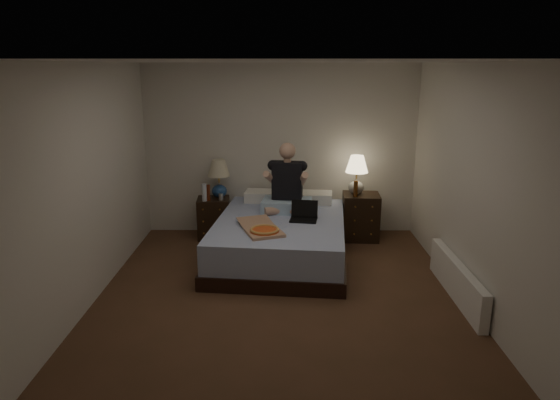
{
  "coord_description": "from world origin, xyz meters",
  "views": [
    {
      "loc": [
        0.03,
        -5.05,
        2.47
      ],
      "look_at": [
        0.0,
        0.9,
        0.85
      ],
      "focal_mm": 32.0,
      "sensor_mm": 36.0,
      "label": 1
    }
  ],
  "objects_px": {
    "nightstand_left": "(214,218)",
    "laptop": "(304,212)",
    "soda_can": "(221,197)",
    "radiator": "(457,281)",
    "beer_bottle_left": "(208,193)",
    "water_bottle": "(204,192)",
    "lamp_right": "(356,175)",
    "person": "(287,178)",
    "nightstand_right": "(361,217)",
    "lamp_left": "(219,179)",
    "beer_bottle_right": "(356,189)",
    "pizza_box": "(264,231)",
    "bed": "(280,239)"
  },
  "relations": [
    {
      "from": "nightstand_left",
      "to": "person",
      "type": "distance_m",
      "value": 1.36
    },
    {
      "from": "lamp_right",
      "to": "pizza_box",
      "type": "height_order",
      "value": "lamp_right"
    },
    {
      "from": "nightstand_right",
      "to": "radiator",
      "type": "xyz_separation_m",
      "value": [
        0.76,
        -1.93,
        -0.13
      ]
    },
    {
      "from": "water_bottle",
      "to": "person",
      "type": "height_order",
      "value": "person"
    },
    {
      "from": "nightstand_left",
      "to": "pizza_box",
      "type": "height_order",
      "value": "pizza_box"
    },
    {
      "from": "nightstand_right",
      "to": "pizza_box",
      "type": "height_order",
      "value": "nightstand_right"
    },
    {
      "from": "laptop",
      "to": "nightstand_left",
      "type": "bearing_deg",
      "value": 153.58
    },
    {
      "from": "nightstand_right",
      "to": "radiator",
      "type": "relative_size",
      "value": 0.42
    },
    {
      "from": "nightstand_left",
      "to": "person",
      "type": "bearing_deg",
      "value": -27.3
    },
    {
      "from": "pizza_box",
      "to": "beer_bottle_left",
      "type": "bearing_deg",
      "value": 103.3
    },
    {
      "from": "bed",
      "to": "radiator",
      "type": "bearing_deg",
      "value": -24.51
    },
    {
      "from": "lamp_left",
      "to": "soda_can",
      "type": "relative_size",
      "value": 5.6
    },
    {
      "from": "person",
      "to": "lamp_right",
      "type": "bearing_deg",
      "value": 31.14
    },
    {
      "from": "radiator",
      "to": "nightstand_left",
      "type": "bearing_deg",
      "value": 145.87
    },
    {
      "from": "nightstand_left",
      "to": "person",
      "type": "relative_size",
      "value": 0.64
    },
    {
      "from": "beer_bottle_left",
      "to": "radiator",
      "type": "bearing_deg",
      "value": -32.13
    },
    {
      "from": "water_bottle",
      "to": "pizza_box",
      "type": "bearing_deg",
      "value": -55.0
    },
    {
      "from": "bed",
      "to": "beer_bottle_right",
      "type": "xyz_separation_m",
      "value": [
        1.06,
        0.66,
        0.51
      ]
    },
    {
      "from": "laptop",
      "to": "pizza_box",
      "type": "bearing_deg",
      "value": -123.81
    },
    {
      "from": "lamp_left",
      "to": "beer_bottle_right",
      "type": "xyz_separation_m",
      "value": [
        1.95,
        -0.24,
        -0.09
      ]
    },
    {
      "from": "nightstand_left",
      "to": "lamp_right",
      "type": "distance_m",
      "value": 2.17
    },
    {
      "from": "soda_can",
      "to": "radiator",
      "type": "xyz_separation_m",
      "value": [
        2.78,
        -1.87,
        -0.44
      ]
    },
    {
      "from": "soda_can",
      "to": "laptop",
      "type": "bearing_deg",
      "value": -34.69
    },
    {
      "from": "nightstand_left",
      "to": "nightstand_right",
      "type": "height_order",
      "value": "nightstand_right"
    },
    {
      "from": "nightstand_left",
      "to": "lamp_right",
      "type": "xyz_separation_m",
      "value": [
        2.07,
        -0.02,
        0.65
      ]
    },
    {
      "from": "person",
      "to": "lamp_left",
      "type": "bearing_deg",
      "value": 159.25
    },
    {
      "from": "laptop",
      "to": "radiator",
      "type": "bearing_deg",
      "value": -24.58
    },
    {
      "from": "water_bottle",
      "to": "radiator",
      "type": "height_order",
      "value": "water_bottle"
    },
    {
      "from": "lamp_right",
      "to": "laptop",
      "type": "bearing_deg",
      "value": -131.89
    },
    {
      "from": "nightstand_right",
      "to": "person",
      "type": "relative_size",
      "value": 0.72
    },
    {
      "from": "beer_bottle_right",
      "to": "laptop",
      "type": "distance_m",
      "value": 1.06
    },
    {
      "from": "beer_bottle_right",
      "to": "pizza_box",
      "type": "relative_size",
      "value": 0.3
    },
    {
      "from": "beer_bottle_right",
      "to": "nightstand_right",
      "type": "bearing_deg",
      "value": 50.69
    },
    {
      "from": "person",
      "to": "radiator",
      "type": "height_order",
      "value": "person"
    },
    {
      "from": "beer_bottle_right",
      "to": "laptop",
      "type": "bearing_deg",
      "value": -136.56
    },
    {
      "from": "nightstand_left",
      "to": "soda_can",
      "type": "height_order",
      "value": "soda_can"
    },
    {
      "from": "lamp_left",
      "to": "lamp_right",
      "type": "bearing_deg",
      "value": -2.45
    },
    {
      "from": "nightstand_right",
      "to": "water_bottle",
      "type": "relative_size",
      "value": 2.68
    },
    {
      "from": "nightstand_right",
      "to": "pizza_box",
      "type": "relative_size",
      "value": 0.88
    },
    {
      "from": "beer_bottle_left",
      "to": "water_bottle",
      "type": "bearing_deg",
      "value": -153.3
    },
    {
      "from": "lamp_right",
      "to": "person",
      "type": "relative_size",
      "value": 0.6
    },
    {
      "from": "bed",
      "to": "soda_can",
      "type": "relative_size",
      "value": 21.62
    },
    {
      "from": "nightstand_left",
      "to": "beer_bottle_left",
      "type": "distance_m",
      "value": 0.43
    },
    {
      "from": "bed",
      "to": "beer_bottle_left",
      "type": "xyz_separation_m",
      "value": [
        -1.03,
        0.73,
        0.44
      ]
    },
    {
      "from": "bed",
      "to": "person",
      "type": "relative_size",
      "value": 2.32
    },
    {
      "from": "nightstand_left",
      "to": "radiator",
      "type": "relative_size",
      "value": 0.37
    },
    {
      "from": "lamp_left",
      "to": "beer_bottle_right",
      "type": "bearing_deg",
      "value": -7.13
    },
    {
      "from": "lamp_right",
      "to": "radiator",
      "type": "xyz_separation_m",
      "value": [
        0.84,
        -1.95,
        -0.75
      ]
    },
    {
      "from": "nightstand_left",
      "to": "laptop",
      "type": "relative_size",
      "value": 1.75
    },
    {
      "from": "beer_bottle_right",
      "to": "laptop",
      "type": "height_order",
      "value": "beer_bottle_right"
    }
  ]
}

